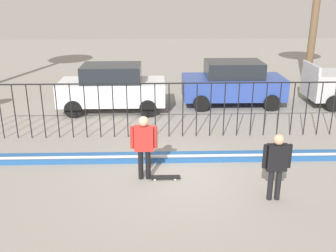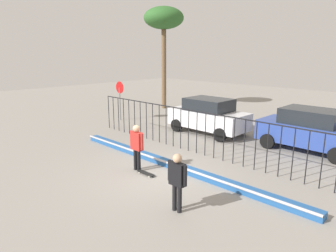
{
  "view_description": "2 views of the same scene",
  "coord_description": "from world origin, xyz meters",
  "px_view_note": "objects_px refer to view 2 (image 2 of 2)",
  "views": [
    {
      "loc": [
        -0.43,
        -9.63,
        4.81
      ],
      "look_at": [
        -0.11,
        0.38,
        1.25
      ],
      "focal_mm": 41.54,
      "sensor_mm": 36.0,
      "label": 1
    },
    {
      "loc": [
        7.63,
        -7.17,
        4.31
      ],
      "look_at": [
        -0.58,
        1.18,
        1.48
      ],
      "focal_mm": 32.84,
      "sensor_mm": 36.0,
      "label": 2
    }
  ],
  "objects_px": {
    "skateboard": "(146,173)",
    "camera_operator": "(177,177)",
    "parked_car_white": "(208,115)",
    "parked_car_blue": "(310,130)",
    "stop_sign": "(120,95)",
    "skateboarder": "(137,143)",
    "palm_tree_short": "(164,21)"
  },
  "relations": [
    {
      "from": "camera_operator",
      "to": "stop_sign",
      "type": "xyz_separation_m",
      "value": [
        -10.64,
        6.07,
        0.61
      ]
    },
    {
      "from": "parked_car_blue",
      "to": "palm_tree_short",
      "type": "bearing_deg",
      "value": 164.48
    },
    {
      "from": "skateboard",
      "to": "camera_operator",
      "type": "height_order",
      "value": "camera_operator"
    },
    {
      "from": "parked_car_white",
      "to": "skateboarder",
      "type": "bearing_deg",
      "value": -73.49
    },
    {
      "from": "skateboard",
      "to": "parked_car_white",
      "type": "bearing_deg",
      "value": 118.63
    },
    {
      "from": "skateboarder",
      "to": "camera_operator",
      "type": "height_order",
      "value": "skateboarder"
    },
    {
      "from": "parked_car_white",
      "to": "stop_sign",
      "type": "distance_m",
      "value": 6.23
    },
    {
      "from": "stop_sign",
      "to": "skateboarder",
      "type": "bearing_deg",
      "value": -33.03
    },
    {
      "from": "stop_sign",
      "to": "palm_tree_short",
      "type": "distance_m",
      "value": 7.21
    },
    {
      "from": "skateboarder",
      "to": "parked_car_blue",
      "type": "xyz_separation_m",
      "value": [
        3.64,
        6.89,
        -0.07
      ]
    },
    {
      "from": "camera_operator",
      "to": "parked_car_blue",
      "type": "relative_size",
      "value": 0.39
    },
    {
      "from": "skateboard",
      "to": "stop_sign",
      "type": "height_order",
      "value": "stop_sign"
    },
    {
      "from": "skateboarder",
      "to": "stop_sign",
      "type": "xyz_separation_m",
      "value": [
        -7.52,
        4.89,
        0.57
      ]
    },
    {
      "from": "parked_car_blue",
      "to": "stop_sign",
      "type": "bearing_deg",
      "value": -171.18
    },
    {
      "from": "parked_car_blue",
      "to": "parked_car_white",
      "type": "bearing_deg",
      "value": -174.22
    },
    {
      "from": "parked_car_blue",
      "to": "stop_sign",
      "type": "relative_size",
      "value": 1.72
    },
    {
      "from": "skateboard",
      "to": "parked_car_white",
      "type": "xyz_separation_m",
      "value": [
        -2.01,
        6.31,
        0.91
      ]
    },
    {
      "from": "parked_car_white",
      "to": "stop_sign",
      "type": "xyz_separation_m",
      "value": [
        -6.05,
        -1.36,
        0.64
      ]
    },
    {
      "from": "stop_sign",
      "to": "skateboard",
      "type": "bearing_deg",
      "value": -31.53
    },
    {
      "from": "skateboard",
      "to": "camera_operator",
      "type": "xyz_separation_m",
      "value": [
        2.58,
        -1.13,
        0.95
      ]
    },
    {
      "from": "parked_car_white",
      "to": "stop_sign",
      "type": "bearing_deg",
      "value": -164.0
    },
    {
      "from": "parked_car_white",
      "to": "parked_car_blue",
      "type": "bearing_deg",
      "value": 10.44
    },
    {
      "from": "skateboarder",
      "to": "parked_car_blue",
      "type": "distance_m",
      "value": 7.79
    },
    {
      "from": "parked_car_blue",
      "to": "palm_tree_short",
      "type": "distance_m",
      "value": 13.86
    },
    {
      "from": "skateboarder",
      "to": "palm_tree_short",
      "type": "distance_m",
      "value": 14.33
    },
    {
      "from": "skateboarder",
      "to": "skateboard",
      "type": "distance_m",
      "value": 1.13
    },
    {
      "from": "parked_car_blue",
      "to": "stop_sign",
      "type": "distance_m",
      "value": 11.35
    },
    {
      "from": "parked_car_white",
      "to": "stop_sign",
      "type": "height_order",
      "value": "stop_sign"
    },
    {
      "from": "parked_car_blue",
      "to": "skateboard",
      "type": "bearing_deg",
      "value": -115.36
    },
    {
      "from": "stop_sign",
      "to": "palm_tree_short",
      "type": "height_order",
      "value": "palm_tree_short"
    },
    {
      "from": "parked_car_white",
      "to": "parked_car_blue",
      "type": "xyz_separation_m",
      "value": [
        5.1,
        0.64,
        0.0
      ]
    },
    {
      "from": "palm_tree_short",
      "to": "skateboarder",
      "type": "bearing_deg",
      "value": -49.11
    }
  ]
}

